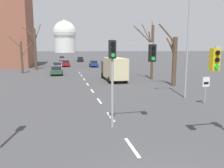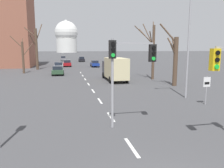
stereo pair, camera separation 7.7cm
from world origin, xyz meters
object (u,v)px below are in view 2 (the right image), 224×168
street_lamp_right (186,34)px  delivery_truck (115,68)px  sedan_mid_centre (59,66)px  sedan_distant_centre (58,70)px  speed_limit_sign (207,86)px  sedan_far_left (63,59)px  sedan_far_right (67,63)px  sedan_near_left (95,64)px  traffic_signal_centre_tall (127,60)px  sedan_near_right (82,59)px

street_lamp_right → delivery_truck: (-3.49, 11.87, -3.85)m
sedan_mid_centre → delivery_truck: (7.94, -16.76, 0.85)m
street_lamp_right → sedan_distant_centre: 23.93m
speed_limit_sign → sedan_distant_centre: speed_limit_sign is taller
sedan_far_left → sedan_far_right: 26.00m
sedan_far_right → delivery_truck: 26.79m
sedan_far_left → sedan_distant_centre: size_ratio=0.89×
speed_limit_sign → sedan_far_left: 67.32m
sedan_far_right → street_lamp_right: bearing=-75.8°
sedan_near_left → sedan_far_left: bearing=105.0°
traffic_signal_centre_tall → street_lamp_right: (6.87, 5.83, 1.84)m
sedan_mid_centre → traffic_signal_centre_tall: bearing=-82.5°
traffic_signal_centre_tall → sedan_far_left: bearing=93.1°
street_lamp_right → sedan_near_left: (-3.05, 35.56, -4.74)m
traffic_signal_centre_tall → sedan_near_left: 41.67m
sedan_near_left → sedan_near_right: size_ratio=1.04×
sedan_near_left → sedan_near_right: 22.60m
sedan_near_left → sedan_mid_centre: size_ratio=1.13×
sedan_distant_centre → sedan_far_left: bearing=89.1°
sedan_mid_centre → sedan_distant_centre: 8.13m
sedan_far_right → sedan_distant_centre: size_ratio=0.90×
traffic_signal_centre_tall → delivery_truck: 18.14m
speed_limit_sign → delivery_truck: 14.89m
sedan_far_right → sedan_distant_centre: 17.52m
sedan_mid_centre → sedan_distant_centre: size_ratio=0.94×
traffic_signal_centre_tall → sedan_mid_centre: 34.89m
speed_limit_sign → sedan_mid_centre: bearing=111.1°
sedan_far_left → sedan_far_right: bearing=-87.7°
sedan_far_right → sedan_near_right: bearing=75.9°
sedan_distant_centre → delivery_truck: size_ratio=0.59×
delivery_truck → traffic_signal_centre_tall: bearing=-100.8°
street_lamp_right → sedan_distant_centre: size_ratio=2.16×
sedan_far_left → delivery_truck: delivery_truck is taller
sedan_distant_centre → sedan_near_left: bearing=61.1°
traffic_signal_centre_tall → sedan_far_right: 43.96m
sedan_far_left → street_lamp_right: bearing=-80.5°
sedan_near_left → sedan_far_left: size_ratio=1.18×
sedan_near_right → sedan_near_left: bearing=-86.3°
speed_limit_sign → delivery_truck: (-4.06, 14.33, 0.20)m
street_lamp_right → sedan_mid_centre: size_ratio=2.31×
sedan_near_right → sedan_far_right: 20.80m
traffic_signal_centre_tall → sedan_far_left: size_ratio=1.28×
sedan_mid_centre → sedan_far_left: 35.29m
sedan_near_left → speed_limit_sign: bearing=-84.6°
traffic_signal_centre_tall → sedan_near_right: size_ratio=1.13×
traffic_signal_centre_tall → sedan_mid_centre: traffic_signal_centre_tall is taller
sedan_near_right → sedan_far_left: (-6.12, 5.80, 0.03)m
sedan_far_left → sedan_mid_centre: bearing=-91.3°
sedan_far_left → sedan_distant_centre: sedan_far_left is taller
sedan_far_left → sedan_distant_centre: bearing=-90.9°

